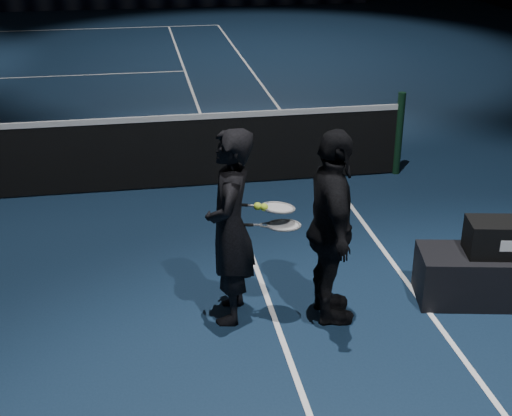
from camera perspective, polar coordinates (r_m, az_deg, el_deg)
The scene contains 8 objects.
net_post_right at distance 9.53m, azimuth 11.36°, elevation 5.85°, with size 0.10×0.10×1.10m, color black.
player_bench at distance 6.89m, azimuth 19.33°, elevation -5.20°, with size 1.58×0.53×0.47m, color black.
racket_bag at distance 6.71m, azimuth 19.79°, elevation -2.24°, with size 0.79×0.34×0.32m, color black.
player_a at distance 5.98m, azimuth -2.08°, elevation -1.55°, with size 0.63×0.41×1.72m, color black.
player_b at distance 5.99m, azimuth 6.07°, elevation -1.63°, with size 1.01×0.42×1.72m, color black.
racket_lower at distance 5.96m, azimuth 2.24°, elevation -1.39°, with size 0.68×0.22×0.03m, color black, non-canonical shape.
racket_upper at distance 5.94m, azimuth 1.78°, elevation 0.03°, with size 0.68×0.22×0.03m, color black, non-canonical shape.
tennis_balls at distance 5.89m, azimuth 0.37°, elevation 0.28°, with size 0.12×0.10×0.12m, color #C0D12C, non-canonical shape.
Camera 1 is at (3.03, -8.43, 3.44)m, focal length 50.00 mm.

